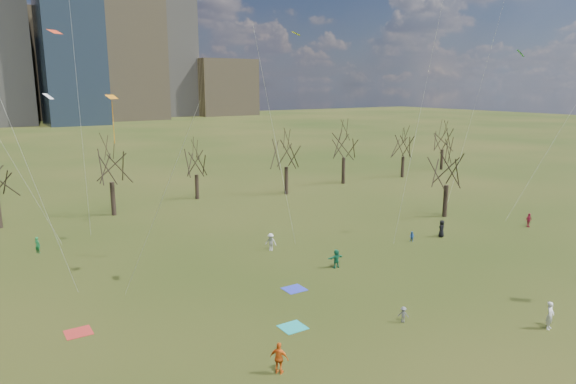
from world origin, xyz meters
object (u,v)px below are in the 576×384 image
person_1 (550,315)px  person_4 (279,358)px  blanket_teal (293,327)px  blanket_navy (294,289)px  blanket_crimson (78,332)px

person_1 → person_4: person_1 is taller
blanket_teal → person_4: bearing=-130.9°
blanket_teal → person_1: 16.55m
person_1 → person_4: (-17.39, 4.93, -0.01)m
blanket_navy → person_4: 11.80m
blanket_teal → person_4: person_4 is taller
blanket_navy → person_4: bearing=-127.3°
blanket_crimson → person_4: 13.69m
blanket_navy → person_1: 17.61m
person_1 → person_4: 18.07m
blanket_teal → blanket_navy: size_ratio=1.00×
blanket_crimson → person_1: 30.16m
blanket_teal → person_4: (-3.57, -4.12, 0.89)m
blanket_crimson → person_1: person_1 is taller
blanket_teal → person_1: bearing=-33.2°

